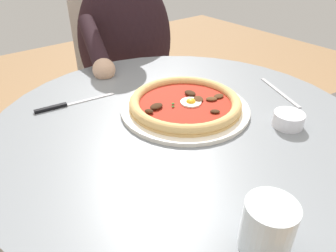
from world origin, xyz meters
TOP-DOWN VIEW (x-y plane):
  - dining_table at (0.00, 0.00)m, footprint 0.89×0.89m
  - pizza_on_plate at (0.04, 0.03)m, footprint 0.32×0.32m
  - water_glass at (-0.13, -0.34)m, footprint 0.07×0.07m
  - steak_knife at (-0.19, 0.24)m, footprint 0.21×0.04m
  - ramekin_capers at (0.18, -0.17)m, footprint 0.07×0.07m
  - fork_utensil at (0.31, -0.06)m, footprint 0.08×0.18m
  - diner_person at (0.22, 0.59)m, footprint 0.48×0.47m
  - cafe_chair_diner at (0.27, 0.73)m, footprint 0.56×0.56m

SIDE VIEW (x-z plane):
  - diner_person at x=0.22m, z-range -0.07..1.09m
  - cafe_chair_diner at x=0.27m, z-range 0.09..0.94m
  - dining_table at x=0.00m, z-range 0.22..0.94m
  - fork_utensil at x=0.31m, z-range 0.72..0.72m
  - steak_knife at x=-0.19m, z-range 0.72..0.73m
  - pizza_on_plate at x=0.04m, z-range 0.72..0.75m
  - ramekin_capers at x=0.18m, z-range 0.72..0.75m
  - water_glass at x=-0.13m, z-range 0.71..0.80m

